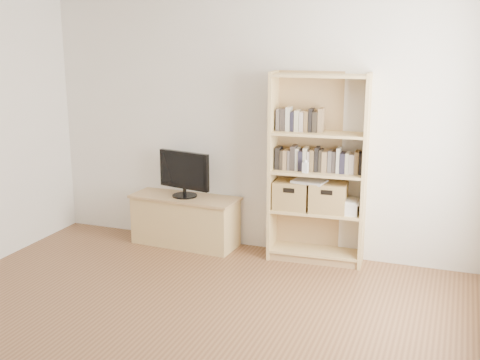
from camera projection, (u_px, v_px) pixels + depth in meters
The scene contains 11 objects.
back_wall at pixel (256, 124), 6.04m from camera, with size 4.50×0.02×2.60m, color white.
tv_stand at pixel (185, 222), 6.35m from camera, with size 1.10×0.41×0.50m, color tan.
bookshelf at pixel (318, 169), 5.75m from camera, with size 0.92×0.33×1.84m, color tan.
television at pixel (184, 175), 6.23m from camera, with size 0.60×0.05×0.47m, color black.
books_row_mid at pixel (318, 161), 5.75m from camera, with size 0.74×0.14×0.20m, color black.
books_row_upper at pixel (298, 120), 5.72m from camera, with size 0.40×0.15×0.21m, color black.
baby_monitor at pixel (305, 168), 5.68m from camera, with size 0.05×0.03×0.10m, color white.
basket_left at pixel (292, 195), 5.88m from camera, with size 0.33×0.28×0.28m, color tan.
basket_right at pixel (328, 197), 5.78m from camera, with size 0.35×0.28×0.28m, color tan.
laptop at pixel (309, 181), 5.79m from camera, with size 0.31×0.21×0.02m, color silver.
magazine_stack at pixel (349, 207), 5.74m from camera, with size 0.17×0.24×0.11m, color beige.
Camera 1 is at (1.94, -3.18, 2.20)m, focal length 45.00 mm.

